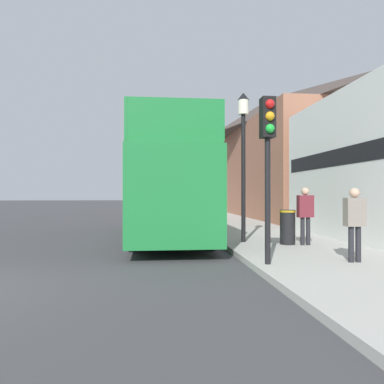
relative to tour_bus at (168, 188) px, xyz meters
name	(u,v)px	position (x,y,z in m)	size (l,w,h in m)	color
ground_plane	(103,216)	(-4.13, 13.79, -1.83)	(144.00, 144.00, 0.00)	#3D3D3F
sidewalk	(214,217)	(3.48, 10.79, -1.76)	(3.81, 108.00, 0.14)	#ADAAA3
brick_terrace_rear	(271,157)	(8.39, 13.98, 2.64)	(6.00, 22.24, 8.93)	#9E664C
tour_bus	(168,188)	(0.00, 0.00, 0.00)	(2.52, 9.62, 3.98)	#1E7A38
parked_car_ahead_of_bus	(170,210)	(0.48, 8.34, -1.14)	(1.87, 4.50, 1.47)	navy
pedestrian_nearest	(355,217)	(3.82, -5.97, -0.72)	(0.42, 0.23, 1.61)	#232328
pedestrian_second	(305,210)	(3.85, -3.25, -0.69)	(0.44, 0.24, 1.66)	#232328
traffic_signal	(268,142)	(1.88, -6.01, 0.89)	(0.28, 0.42, 3.51)	black
lamp_post_nearest	(243,139)	(2.25, -2.36, 1.50)	(0.35, 0.35, 4.61)	black
lamp_post_second	(204,162)	(2.22, 6.41, 1.51)	(0.35, 0.35, 4.63)	black
lamp_post_third	(187,171)	(2.05, 15.18, 1.55)	(0.35, 0.35, 4.70)	black
litter_bin	(288,226)	(3.40, -3.04, -1.15)	(0.48, 0.48, 1.01)	black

